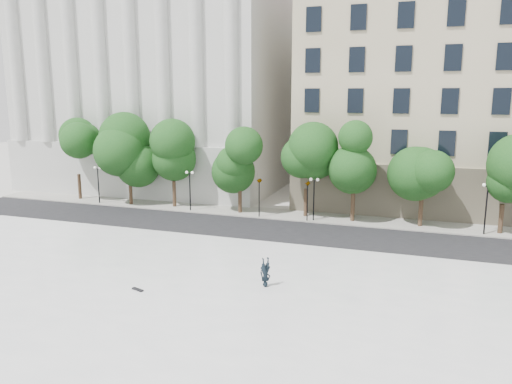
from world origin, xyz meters
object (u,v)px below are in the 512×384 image
Objects in this scene: person_lying at (265,283)px; skateboard at (138,289)px; traffic_light_east at (308,181)px; traffic_light_west at (259,178)px.

skateboard is (-6.67, -2.83, -0.19)m from person_lying.
traffic_light_east is at bearing 93.09° from skateboard.
traffic_light_west is 4.54m from traffic_light_east.
person_lying is (5.96, -16.84, -3.05)m from traffic_light_west.
traffic_light_east is 17.18m from person_lying.
skateboard is (-0.72, -19.68, -3.25)m from traffic_light_west.
person_lying is (1.42, -16.84, -3.04)m from traffic_light_east.
traffic_light_east is 20.62m from skateboard.
traffic_light_west reaches higher than traffic_light_east.
traffic_light_east reaches higher than person_lying.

